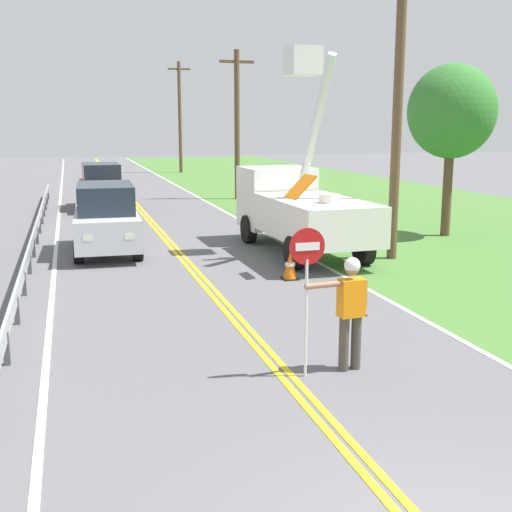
% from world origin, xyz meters
% --- Properties ---
extents(grass_verge_right, '(16.00, 110.00, 0.01)m').
position_xyz_m(grass_verge_right, '(11.60, 20.00, 0.00)').
color(grass_verge_right, '#477533').
rests_on(grass_verge_right, ground).
extents(centerline_yellow_left, '(0.11, 110.00, 0.01)m').
position_xyz_m(centerline_yellow_left, '(-0.09, 20.00, 0.01)').
color(centerline_yellow_left, yellow).
rests_on(centerline_yellow_left, ground).
extents(centerline_yellow_right, '(0.11, 110.00, 0.01)m').
position_xyz_m(centerline_yellow_right, '(0.09, 20.00, 0.01)').
color(centerline_yellow_right, yellow).
rests_on(centerline_yellow_right, ground).
extents(edge_line_right, '(0.12, 110.00, 0.01)m').
position_xyz_m(edge_line_right, '(3.60, 20.00, 0.01)').
color(edge_line_right, silver).
rests_on(edge_line_right, ground).
extents(edge_line_left, '(0.12, 110.00, 0.01)m').
position_xyz_m(edge_line_left, '(-3.60, 20.00, 0.01)').
color(edge_line_left, silver).
rests_on(edge_line_left, ground).
extents(flagger_worker, '(1.08, 0.28, 1.83)m').
position_xyz_m(flagger_worker, '(1.06, 4.78, 1.05)').
color(flagger_worker, '#474238').
rests_on(flagger_worker, ground).
extents(stop_sign_paddle, '(0.56, 0.04, 2.33)m').
position_xyz_m(stop_sign_paddle, '(0.29, 4.70, 1.71)').
color(stop_sign_paddle, silver).
rests_on(stop_sign_paddle, ground).
extents(utility_bucket_truck, '(2.67, 6.86, 6.06)m').
position_xyz_m(utility_bucket_truck, '(3.62, 14.51, 1.43)').
color(utility_bucket_truck, white).
rests_on(utility_bucket_truck, ground).
extents(oncoming_suv_nearest, '(2.03, 4.66, 2.10)m').
position_xyz_m(oncoming_suv_nearest, '(-2.06, 15.79, 1.06)').
color(oncoming_suv_nearest, silver).
rests_on(oncoming_suv_nearest, ground).
extents(oncoming_suv_second, '(1.97, 4.63, 2.10)m').
position_xyz_m(oncoming_suv_second, '(-1.65, 26.94, 1.06)').
color(oncoming_suv_second, maroon).
rests_on(oncoming_suv_second, ground).
extents(utility_pole_near, '(1.80, 0.28, 8.46)m').
position_xyz_m(utility_pole_near, '(5.88, 12.59, 4.41)').
color(utility_pole_near, brown).
rests_on(utility_pole_near, ground).
extents(utility_pole_mid, '(1.80, 0.28, 7.62)m').
position_xyz_m(utility_pole_mid, '(5.47, 29.13, 3.99)').
color(utility_pole_mid, brown).
rests_on(utility_pole_mid, ground).
extents(utility_pole_far, '(1.80, 0.28, 8.90)m').
position_xyz_m(utility_pole_far, '(5.89, 49.67, 4.63)').
color(utility_pole_far, brown).
rests_on(utility_pole_far, ground).
extents(traffic_cone_lead, '(0.40, 0.40, 0.70)m').
position_xyz_m(traffic_cone_lead, '(2.42, 7.59, 0.34)').
color(traffic_cone_lead, orange).
rests_on(traffic_cone_lead, ground).
extents(traffic_cone_mid, '(0.40, 0.40, 0.70)m').
position_xyz_m(traffic_cone_mid, '(2.17, 10.92, 0.34)').
color(traffic_cone_mid, orange).
rests_on(traffic_cone_mid, ground).
extents(guardrail_left_shoulder, '(0.10, 32.00, 0.71)m').
position_xyz_m(guardrail_left_shoulder, '(-4.20, 16.78, 0.52)').
color(guardrail_left_shoulder, '#9EA0A3').
rests_on(guardrail_left_shoulder, ground).
extents(roadside_tree_verge, '(3.00, 3.00, 5.90)m').
position_xyz_m(roadside_tree_verge, '(9.60, 15.71, 4.27)').
color(roadside_tree_verge, brown).
rests_on(roadside_tree_verge, ground).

